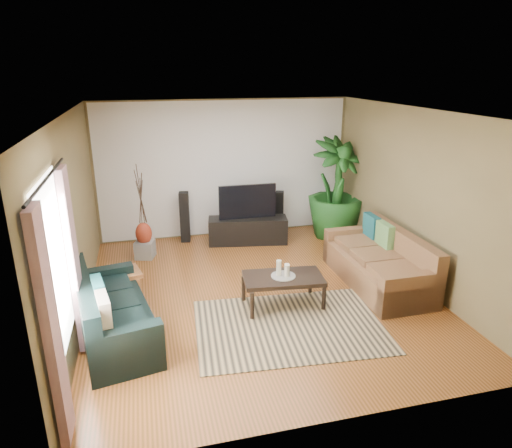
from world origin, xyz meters
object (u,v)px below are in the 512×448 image
object	(u,v)px
speaker_left	(185,217)
vase	(144,233)
coffee_table	(283,291)
sofa_right	(378,258)
speaker_right	(280,212)
pedestal	(145,249)
potted_plant	(336,189)
side_table	(125,286)
television	(247,201)
sofa_left	(114,307)
tv_stand	(248,230)

from	to	relation	value
speaker_left	vase	distance (m)	1.03
coffee_table	speaker_left	xyz separation A→B (m)	(-1.10, 2.94, 0.27)
sofa_right	speaker_right	size ratio (longest dim) A/B	2.38
speaker_left	pedestal	xyz separation A→B (m)	(-0.79, -0.65, -0.34)
speaker_left	potted_plant	xyz separation A→B (m)	(2.96, -0.43, 0.49)
speaker_left	side_table	world-z (taller)	speaker_left
sofa_right	television	distance (m)	2.78
sofa_left	side_table	bearing A→B (deg)	-17.18
sofa_right	vase	bearing A→B (deg)	-119.05
coffee_table	speaker_left	size ratio (longest dim) A/B	1.13
sofa_right	speaker_left	distance (m)	3.79
speaker_left	speaker_right	bearing A→B (deg)	9.32
sofa_left	television	world-z (taller)	television
sofa_left	coffee_table	xyz separation A→B (m)	(2.30, 0.26, -0.20)
sofa_left	coffee_table	distance (m)	2.32
tv_stand	side_table	bearing A→B (deg)	-130.62
coffee_table	side_table	xyz separation A→B (m)	(-2.20, 0.68, 0.01)
potted_plant	vase	xyz separation A→B (m)	(-3.75, -0.22, -0.53)
sofa_right	vase	distance (m)	4.05
coffee_table	pedestal	distance (m)	2.97
sofa_left	side_table	size ratio (longest dim) A/B	3.96
tv_stand	speaker_right	size ratio (longest dim) A/B	1.71
coffee_table	vase	bearing A→B (deg)	135.69
coffee_table	speaker_left	world-z (taller)	speaker_left
coffee_table	side_table	bearing A→B (deg)	169.00
potted_plant	pedestal	xyz separation A→B (m)	(-3.75, -0.22, -0.83)
television	speaker_left	bearing A→B (deg)	162.83
speaker_left	pedestal	bearing A→B (deg)	-131.20
potted_plant	television	bearing A→B (deg)	177.69
sofa_left	side_table	distance (m)	0.96
sofa_right	tv_stand	world-z (taller)	sofa_right
tv_stand	television	xyz separation A→B (m)	(0.00, 0.02, 0.58)
sofa_left	coffee_table	world-z (taller)	sofa_left
coffee_table	side_table	distance (m)	2.30
sofa_right	tv_stand	size ratio (longest dim) A/B	1.39
speaker_right	side_table	distance (m)	3.79
television	coffee_table	bearing A→B (deg)	-91.74
vase	pedestal	bearing A→B (deg)	0.00
television	pedestal	distance (m)	2.10
coffee_table	pedestal	bearing A→B (deg)	135.69
speaker_right	potted_plant	bearing A→B (deg)	-4.38
vase	side_table	world-z (taller)	vase
coffee_table	speaker_left	distance (m)	3.15
side_table	tv_stand	bearing A→B (deg)	39.53
sofa_left	pedestal	size ratio (longest dim) A/B	6.04
coffee_table	side_table	size ratio (longest dim) A/B	2.33
sofa_left	sofa_right	world-z (taller)	same
sofa_left	vase	distance (m)	2.58
speaker_left	pedestal	world-z (taller)	speaker_left
speaker_left	speaker_right	size ratio (longest dim) A/B	1.12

